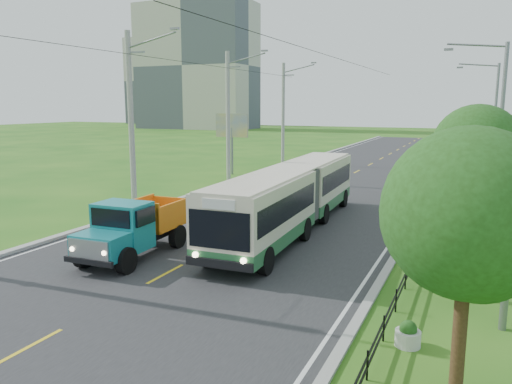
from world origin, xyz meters
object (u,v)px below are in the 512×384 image
Objects in this scene: streetlight_near at (512,147)px; planter_front at (408,335)px; bus at (291,194)px; billboard_left at (232,129)px; tree_back at (480,136)px; streetlight_mid at (497,126)px; tree_third at (478,153)px; pole_near at (132,120)px; streetlight_far at (492,119)px; planter_near at (435,251)px; dump_truck at (135,224)px; pole_mid at (228,116)px; tree_fifth at (479,139)px; tree_fourth at (478,151)px; tree_second at (475,186)px; planter_far at (455,189)px; tree_front at (471,222)px; pole_far at (283,113)px; planter_mid at (448,211)px.

planter_front is at bearing -135.60° from streetlight_near.
billboard_left is at bearing 122.82° from bus.
bus is at bearing -113.27° from tree_back.
tree_third is at bearing -97.64° from streetlight_mid.
billboard_left is 20.03m from bus.
pole_near is 24.98m from tree_back.
pole_near is at bearing -85.28° from billboard_left.
planter_near is (-2.04, -22.00, -4.62)m from streetlight_far.
billboard_left is 23.92m from dump_truck.
streetlight_near reaches higher than billboard_left.
pole_mid is 28.26m from streetlight_near.
pole_mid reaches higher than tree_fifth.
tree_fourth is 13.94m from streetlight_far.
tree_second is (18.12, -6.86, -1.57)m from pole_near.
streetlight_far is 13.54× the size of planter_far.
tree_front is (18.12, -24.86, -1.37)m from pole_mid.
pole_mid is 20.16m from streetlight_mid.
tree_second is at bearing -90.00° from tree_back.
pole_far is 1.79× the size of tree_front.
dump_truck is (5.95, -31.67, -3.78)m from pole_far.
pole_mid is at bearing 133.85° from tree_second.
planter_far is (-2.04, -6.00, -4.62)m from streetlight_far.
pole_far is 1.67× the size of tree_third.
planter_near is at bearing -98.77° from tree_fourth.
pole_far is 26.20m from tree_fourth.
tree_fourth is (-0.00, 18.00, -0.13)m from tree_front.
billboard_left is at bearing 124.84° from planter_front.
tree_second is 0.95× the size of dump_truck.
streetlight_near is 1.00× the size of streetlight_far.
tree_third is at bearing -77.90° from planter_mid.
streetlight_near reaches higher than planter_mid.
planter_front is 31.88m from billboard_left.
pole_near reaches higher than tree_fifth.
dump_truck is at bearing -73.16° from pole_mid.
tree_second is 0.96× the size of tree_back.
tree_second is at bearing -93.79° from streetlight_mid.
tree_third is at bearing 1.26° from bus.
tree_fifth reaches higher than planter_far.
pole_mid reaches higher than billboard_left.
planter_far is (-1.26, 25.86, -3.43)m from tree_front.
tree_third is 7.04m from planter_mid.
tree_third reaches higher than billboard_left.
tree_fifth is at bearing 90.00° from tree_fourth.
planter_front is at bearing -93.89° from streetlight_far.
tree_fourth reaches higher than planter_near.
streetlight_near reaches higher than tree_fifth.
planter_mid is 9.33m from bus.
pole_mid reaches higher than streetlight_mid.
pole_far reaches higher than planter_far.
streetlight_far is 7.84m from planter_far.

